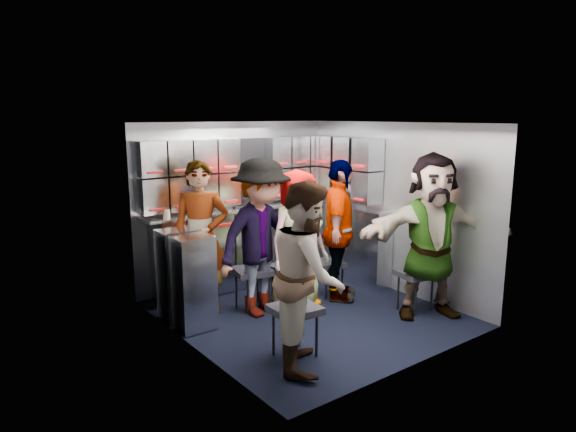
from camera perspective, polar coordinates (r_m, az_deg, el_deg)
floor at (r=5.84m, az=2.14°, el=-10.79°), size 3.00×3.00×0.00m
wall_back at (r=6.74m, az=-5.87°, el=1.43°), size 2.80×0.04×2.10m
wall_left at (r=4.80m, az=-10.87°, el=-2.71°), size 0.04×3.00×2.10m
wall_right at (r=6.50m, az=11.83°, el=0.88°), size 0.04×3.00×2.10m
ceiling at (r=5.42m, az=2.30°, el=10.27°), size 2.80×3.00×0.02m
cart_bank_back at (r=6.69m, az=-4.84°, el=-3.50°), size 2.68×0.38×0.99m
cart_bank_left at (r=5.52m, az=-11.29°, el=-6.87°), size 0.38×0.76×0.99m
counter at (r=6.57m, az=-4.91°, el=0.89°), size 2.68×0.42×0.03m
locker_bank_back at (r=6.56m, az=-5.26°, el=5.05°), size 2.68×0.28×0.82m
locker_bank_right at (r=6.81m, az=6.70°, el=5.25°), size 0.28×1.00×0.82m
right_cabinet at (r=6.91m, az=7.08°, el=-3.02°), size 0.28×1.20×1.00m
coffee_niche at (r=6.71m, az=-4.22°, el=5.03°), size 0.46×0.16×0.84m
red_latch_strip at (r=6.43m, az=-3.94°, el=-0.55°), size 2.60×0.02×0.03m
jump_seat_near_left at (r=4.73m, az=0.78°, el=-10.62°), size 0.43×0.41×0.48m
jump_seat_mid_left at (r=5.88m, az=-3.94°, el=-6.36°), size 0.48×0.46×0.47m
jump_seat_center at (r=6.08m, az=0.01°, el=-5.86°), size 0.49×0.48×0.46m
jump_seat_mid_right at (r=6.33m, az=4.50°, el=-5.45°), size 0.45×0.44×0.43m
jump_seat_near_right at (r=5.99m, az=14.02°, el=-6.44°), size 0.46×0.44×0.46m
attendant_standing at (r=5.75m, az=-9.65°, el=-2.39°), size 0.74×0.68×1.71m
attendant_arc_a at (r=4.47m, az=2.22°, el=-6.58°), size 0.99×1.01×1.65m
attendant_arc_b at (r=5.61m, az=-3.00°, el=-2.39°), size 1.20×0.78×1.74m
attendant_arc_c at (r=5.84m, az=1.08°, el=-2.59°), size 0.80×0.55×1.59m
attendant_arc_d at (r=6.08m, az=5.69°, el=-1.65°), size 0.99×0.98×1.68m
attendant_arc_e at (r=5.75m, az=15.65°, el=-2.14°), size 1.71×1.31×1.80m
bottle_left at (r=6.11m, az=-11.26°, el=1.39°), size 0.07×0.07×0.28m
bottle_mid at (r=6.57m, az=-3.79°, el=2.22°), size 0.07×0.07×0.27m
bottle_right at (r=6.86m, az=-0.31°, el=2.59°), size 0.06×0.06×0.26m
cup_left at (r=6.01m, az=-13.36°, el=0.26°), size 0.08×0.08×0.09m
cup_right at (r=6.90m, az=0.20°, el=1.92°), size 0.08×0.08×0.09m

